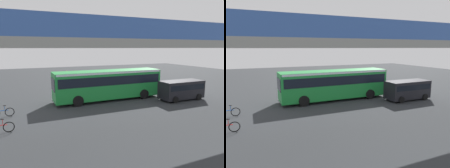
{
  "view_description": "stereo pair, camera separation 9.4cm",
  "coord_description": "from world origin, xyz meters",
  "views": [
    {
      "loc": [
        7.85,
        20.42,
        5.55
      ],
      "look_at": [
        -1.21,
        -0.09,
        1.6
      ],
      "focal_mm": 33.29,
      "sensor_mm": 36.0,
      "label": 1
    },
    {
      "loc": [
        7.77,
        20.46,
        5.55
      ],
      "look_at": [
        -1.21,
        -0.09,
        1.6
      ],
      "focal_mm": 33.29,
      "sensor_mm": 36.0,
      "label": 2
    }
  ],
  "objects": [
    {
      "name": "parked_van",
      "position": [
        -7.81,
        3.41,
        1.18
      ],
      "size": [
        4.8,
        2.17,
        2.05
      ],
      "color": "black",
      "rests_on": "ground"
    },
    {
      "name": "bicycle_red",
      "position": [
        9.37,
        5.72,
        0.37
      ],
      "size": [
        1.77,
        0.44,
        0.96
      ],
      "color": "black",
      "rests_on": "ground"
    },
    {
      "name": "traffic_sign",
      "position": [
        2.79,
        -4.26,
        1.89
      ],
      "size": [
        0.08,
        0.6,
        2.8
      ],
      "color": "slate",
      "rests_on": "ground"
    },
    {
      "name": "bicycle_blue",
      "position": [
        9.45,
        2.14,
        0.37
      ],
      "size": [
        1.77,
        0.44,
        0.96
      ],
      "color": "black",
      "rests_on": "ground"
    },
    {
      "name": "pedestrian_overpass",
      "position": [
        0.0,
        9.24,
        5.31
      ],
      "size": [
        27.76,
        2.6,
        7.12
      ],
      "color": "gray",
      "rests_on": "ground"
    },
    {
      "name": "lane_dash_left",
      "position": [
        0.0,
        -2.32,
        0.0
      ],
      "size": [
        2.0,
        0.2,
        0.01
      ],
      "primitive_type": "cube",
      "color": "silver",
      "rests_on": "ground"
    },
    {
      "name": "city_bus",
      "position": [
        -0.62,
        0.29,
        1.88
      ],
      "size": [
        11.54,
        2.85,
        3.15
      ],
      "color": "#1E8C38",
      "rests_on": "ground"
    },
    {
      "name": "lane_dash_centre",
      "position": [
        4.0,
        -2.32,
        0.0
      ],
      "size": [
        2.0,
        0.2,
        0.01
      ],
      "primitive_type": "cube",
      "color": "silver",
      "rests_on": "ground"
    },
    {
      "name": "lane_dash_leftmost",
      "position": [
        -4.0,
        -2.32,
        0.0
      ],
      "size": [
        2.0,
        0.2,
        0.01
      ],
      "primitive_type": "cube",
      "color": "silver",
      "rests_on": "ground"
    },
    {
      "name": "ground",
      "position": [
        0.0,
        0.0,
        0.0
      ],
      "size": [
        80.0,
        80.0,
        0.0
      ],
      "primitive_type": "plane",
      "color": "#2D3033"
    }
  ]
}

